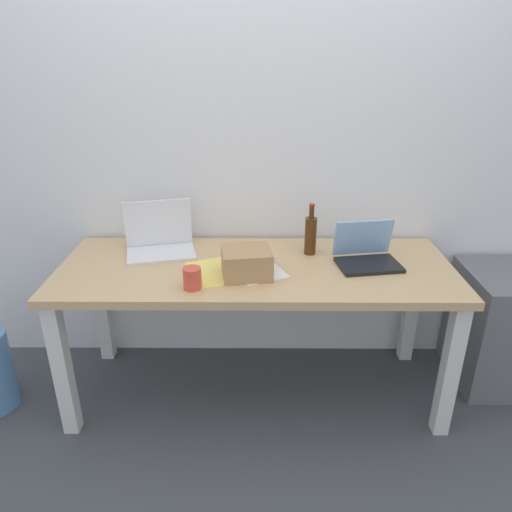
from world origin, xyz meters
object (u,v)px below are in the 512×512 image
(beer_bottle, at_px, (311,234))
(filing_cabinet, at_px, (498,327))
(laptop_left, at_px, (160,242))
(coffee_mug, at_px, (192,278))
(laptop_right, at_px, (367,255))
(desk, at_px, (256,283))
(computer_mouse, at_px, (248,246))
(cardboard_box, at_px, (247,263))

(beer_bottle, xyz_separation_m, filing_cabinet, (1.02, -0.03, -0.52))
(laptop_left, distance_m, coffee_mug, 0.44)
(laptop_left, distance_m, beer_bottle, 0.76)
(laptop_right, height_order, filing_cabinet, laptop_right)
(desk, xyz_separation_m, computer_mouse, (-0.04, 0.20, 0.11))
(desk, height_order, filing_cabinet, desk)
(laptop_right, relative_size, coffee_mug, 3.37)
(cardboard_box, bearing_deg, coffee_mug, -150.78)
(desk, distance_m, beer_bottle, 0.37)
(laptop_left, bearing_deg, coffee_mug, -61.41)
(coffee_mug, bearing_deg, computer_mouse, 61.81)
(beer_bottle, relative_size, cardboard_box, 1.19)
(beer_bottle, distance_m, coffee_mug, 0.67)
(desk, xyz_separation_m, cardboard_box, (-0.04, -0.10, 0.16))
(laptop_left, xyz_separation_m, laptop_right, (1.02, -0.13, -0.02))
(laptop_left, height_order, laptop_right, laptop_left)
(desk, height_order, laptop_right, laptop_right)
(laptop_right, xyz_separation_m, coffee_mug, (-0.80, -0.26, 0.00))
(laptop_left, xyz_separation_m, coffee_mug, (0.21, -0.39, -0.01))
(computer_mouse, height_order, filing_cabinet, computer_mouse)
(desk, distance_m, filing_cabinet, 1.34)
(laptop_right, distance_m, coffee_mug, 0.84)
(laptop_right, xyz_separation_m, cardboard_box, (-0.57, -0.13, 0.02))
(cardboard_box, bearing_deg, filing_cabinet, 9.49)
(laptop_right, bearing_deg, computer_mouse, 163.29)
(beer_bottle, bearing_deg, desk, -151.43)
(cardboard_box, bearing_deg, desk, 67.95)
(cardboard_box, bearing_deg, laptop_left, 149.59)
(computer_mouse, xyz_separation_m, coffee_mug, (-0.23, -0.43, 0.03))
(laptop_right, distance_m, filing_cabinet, 0.90)
(laptop_left, height_order, cardboard_box, laptop_left)
(laptop_left, relative_size, beer_bottle, 1.44)
(computer_mouse, height_order, cardboard_box, cardboard_box)
(computer_mouse, bearing_deg, desk, -46.82)
(laptop_left, xyz_separation_m, beer_bottle, (0.76, -0.01, 0.04))
(computer_mouse, bearing_deg, coffee_mug, -86.91)
(filing_cabinet, bearing_deg, desk, -174.73)
(coffee_mug, bearing_deg, filing_cabinet, 12.67)
(laptop_right, height_order, computer_mouse, laptop_right)
(desk, bearing_deg, laptop_left, 162.20)
(laptop_left, relative_size, laptop_right, 1.17)
(desk, height_order, beer_bottle, beer_bottle)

